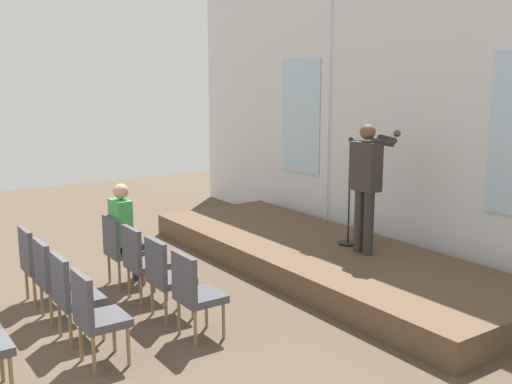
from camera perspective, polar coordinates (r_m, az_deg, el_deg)
name	(u,v)px	position (r m, az deg, el deg)	size (l,w,h in m)	color
rear_partition	(397,109)	(9.38, 13.16, 7.60)	(10.98, 0.14, 4.50)	silver
stage_platform	(323,257)	(8.79, 6.33, -6.15)	(6.27, 2.18, 0.34)	brown
speaker	(366,179)	(8.26, 10.36, 1.24)	(0.52, 0.69, 1.77)	#332D28
mic_stand	(348,222)	(8.78, 8.72, -2.78)	(0.28, 0.28, 1.55)	black
chair_r0_c0	(120,246)	(8.17, -12.74, -5.01)	(0.46, 0.44, 0.94)	olive
audience_r0_c0	(125,229)	(8.15, -12.29, -3.44)	(0.36, 0.39, 1.37)	#2D2D33
chair_r0_c1	(141,259)	(7.58, -10.82, -6.20)	(0.46, 0.44, 0.94)	olive
chair_r0_c2	(165,273)	(7.00, -8.56, -7.59)	(0.46, 0.44, 0.94)	olive
chair_r0_c3	(194,290)	(6.43, -5.87, -9.20)	(0.46, 0.44, 0.94)	olive
chair_r1_c0	(36,260)	(7.86, -20.02, -6.06)	(0.46, 0.44, 0.94)	olive
chair_r1_c1	(53,275)	(7.24, -18.64, -7.42)	(0.46, 0.44, 0.94)	olive
chair_r1_c2	(72,292)	(6.63, -16.99, -9.02)	(0.46, 0.44, 0.94)	olive
chair_r1_c3	(95,313)	(6.03, -14.98, -10.94)	(0.46, 0.44, 0.94)	olive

